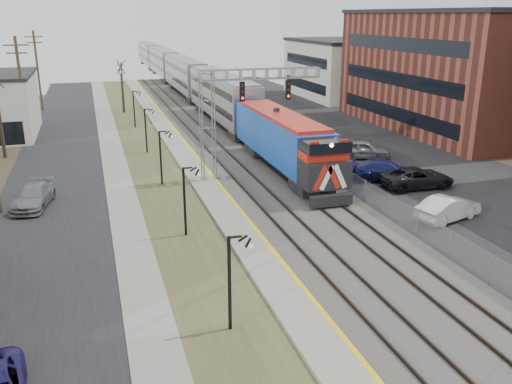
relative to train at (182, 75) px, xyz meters
name	(u,v)px	position (x,y,z in m)	size (l,w,h in m)	color
street_west	(58,168)	(-17.00, -40.29, -2.92)	(7.00, 120.00, 0.04)	black
sidewalk	(115,164)	(-12.50, -40.29, -2.90)	(2.00, 120.00, 0.08)	gray
grass_median	(151,161)	(-9.50, -40.29, -2.91)	(4.00, 120.00, 0.06)	#3F4625
platform	(186,157)	(-6.50, -40.29, -2.82)	(2.00, 120.00, 0.24)	gray
ballast_bed	(242,153)	(-1.50, -40.29, -2.84)	(8.00, 120.00, 0.20)	#595651
parking_lot	(363,145)	(10.50, -40.29, -2.92)	(16.00, 120.00, 0.04)	black
platform_edge	(196,155)	(-5.62, -40.29, -2.69)	(0.24, 120.00, 0.01)	gold
track_near	(220,153)	(-3.50, -40.29, -2.66)	(1.58, 120.00, 0.15)	#2D2119
track_far	(258,150)	(0.00, -40.29, -2.66)	(1.58, 120.00, 0.15)	#2D2119
train	(182,75)	(0.00, 0.00, 0.00)	(3.00, 108.65, 5.33)	blue
signal_gantry	(230,105)	(-4.28, -47.29, 2.65)	(9.00, 1.07, 8.15)	gray
lampposts	(184,201)	(-9.50, -57.00, -0.94)	(0.14, 62.14, 4.00)	black
fence	(286,143)	(2.70, -40.29, -2.14)	(0.04, 120.00, 1.60)	gray
bare_trees	(42,127)	(-18.16, -36.37, -0.24)	(12.30, 42.30, 5.95)	#382D23
car_lot_b	(448,209)	(6.04, -59.50, -2.20)	(1.57, 4.50, 1.48)	silver
car_lot_c	(417,178)	(7.85, -53.36, -2.21)	(2.43, 5.27, 1.47)	black
car_lot_d	(386,171)	(6.65, -51.13, -2.18)	(2.14, 5.25, 1.52)	#161A4E
car_lot_e	(363,150)	(8.04, -44.76, -2.14)	(1.89, 4.69, 1.60)	slate
car_lot_f	(343,149)	(6.53, -43.98, -2.17)	(1.63, 4.68, 1.54)	#0E4614
car_street_b	(33,197)	(-18.03, -49.69, -2.25)	(1.95, 4.78, 1.39)	slate
car_lot_g	(287,122)	(6.44, -30.16, -2.28)	(2.19, 4.75, 1.32)	#B20D20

